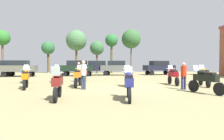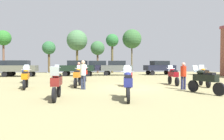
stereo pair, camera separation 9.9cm
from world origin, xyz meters
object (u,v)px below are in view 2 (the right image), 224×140
Objects in this scene: car_1 at (97,67)px; tree_6 at (98,48)px; motorcycle_10 at (173,75)px; tree_4 at (77,41)px; motorcycle_8 at (57,83)px; car_6 at (19,67)px; motorcycle_2 at (85,73)px; tree_1 at (132,39)px; motorcycle_9 at (78,76)px; person_1 at (183,74)px; person_2 at (83,72)px; person_3 at (79,70)px; motorcycle_11 at (128,84)px; car_2 at (78,67)px; motorcycle_7 at (204,76)px; tree_7 at (3,39)px; tree_3 at (49,48)px; motorcycle_12 at (205,80)px; car_3 at (117,67)px; motorcycle_5 at (26,74)px; tree_5 at (112,41)px; car_5 at (160,67)px; motorcycle_6 at (56,74)px; motorcycle_3 at (26,77)px.

car_1 is 6.86m from tree_6.
tree_4 is (-7.70, 21.14, 4.82)m from motorcycle_10.
motorcycle_8 is 18.90m from car_6.
tree_1 is (8.51, 17.17, 5.33)m from motorcycle_2.
tree_6 is (2.76, 20.42, 3.43)m from motorcycle_9.
person_1 reaches higher than motorcycle_2.
person_3 is (-0.38, 5.46, -0.04)m from person_2.
motorcycle_10 is at bearing -128.96° from car_6.
car_2 is at bearing 109.01° from motorcycle_11.
motorcycle_7 is 31.96m from tree_7.
motorcycle_10 is 25.47m from tree_3.
motorcycle_12 reaches higher than motorcycle_8.
tree_1 reaches higher than tree_7.
person_1 is (1.52, -16.20, -0.20)m from car_3.
motorcycle_10 is at bearing -162.49° from car_1.
tree_4 is at bearing 71.11° from motorcycle_5.
person_3 is 22.71m from tree_7.
motorcycle_5 reaches higher than motorcycle_11.
tree_5 is (10.81, -0.99, 1.23)m from tree_3.
motorcycle_7 is 0.40× the size of tree_3.
tree_5 is 18.12m from tree_7.
motorcycle_12 is 22.08m from car_6.
tree_3 reaches higher than person_2.
tree_5 reaches higher than person_1.
person_3 is 20.98m from tree_1.
person_3 reaches higher than motorcycle_12.
tree_1 is at bearing -109.26° from motorcycle_8.
tree_7 reaches higher than motorcycle_12.
motorcycle_10 is 0.99× the size of motorcycle_12.
car_5 reaches higher than motorcycle_5.
tree_5 reaches higher than car_3.
car_2 is 7.17m from car_6.
motorcycle_6 is at bearing -146.41° from car_6.
tree_1 is (2.31, 26.39, 5.31)m from motorcycle_12.
car_1 is 0.97× the size of car_5.
car_6 is at bearing 87.41° from car_5.
motorcycle_9 reaches higher than motorcycle_8.
motorcycle_2 is at bearing 118.74° from person_2.
car_2 is at bearing -90.69° from motorcycle_8.
tree_4 reaches higher than tree_7.
person_1 reaches higher than motorcycle_9.
car_1 reaches higher than person_1.
tree_4 is at bearing 85.33° from motorcycle_6.
car_5 is 25.70m from tree_7.
car_5 is (11.58, 1.19, 0.00)m from car_2.
motorcycle_5 is 2.54m from motorcycle_6.
motorcycle_9 is 7.03m from motorcycle_10.
car_5 is (10.65, 9.01, 0.45)m from motorcycle_2.
motorcycle_12 is (10.02, -3.61, 0.02)m from motorcycle_3.
car_1 is (4.15, 10.59, 0.43)m from motorcycle_6.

